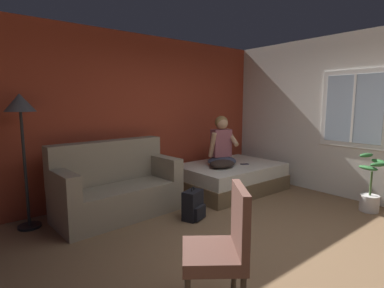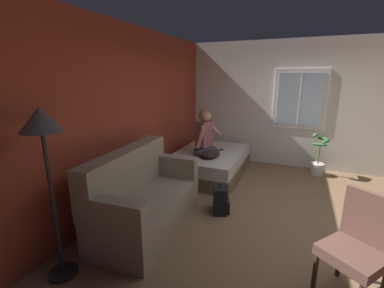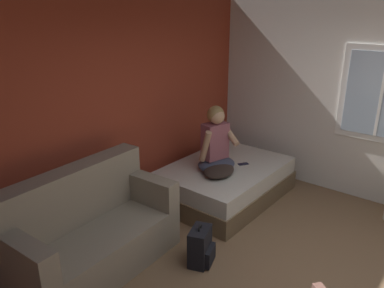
{
  "view_description": "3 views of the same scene",
  "coord_description": "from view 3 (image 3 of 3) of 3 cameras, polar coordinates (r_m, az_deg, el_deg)",
  "views": [
    {
      "loc": [
        -2.62,
        -1.73,
        1.6
      ],
      "look_at": [
        0.46,
        2.1,
        0.9
      ],
      "focal_mm": 28.0,
      "sensor_mm": 36.0,
      "label": 1
    },
    {
      "loc": [
        -3.47,
        0.36,
        1.95
      ],
      "look_at": [
        0.34,
        1.97,
        0.86
      ],
      "focal_mm": 24.0,
      "sensor_mm": 36.0,
      "label": 2
    },
    {
      "loc": [
        -2.75,
        -0.69,
        2.52
      ],
      "look_at": [
        0.29,
        1.79,
        1.1
      ],
      "focal_mm": 35.0,
      "sensor_mm": 36.0,
      "label": 3
    }
  ],
  "objects": [
    {
      "name": "wall_back_accent",
      "position": [
        4.62,
        -12.48,
        4.76
      ],
      "size": [
        9.85,
        0.16,
        2.7
      ],
      "primitive_type": "cube",
      "color": "#993823",
      "rests_on": "ground"
    },
    {
      "name": "bed",
      "position": [
        5.3,
        5.02,
        -5.68
      ],
      "size": [
        1.83,
        1.3,
        0.48
      ],
      "color": "brown",
      "rests_on": "ground"
    },
    {
      "name": "couch",
      "position": [
        4.01,
        -15.16,
        -12.88
      ],
      "size": [
        1.75,
        0.92,
        1.04
      ],
      "color": "gray",
      "rests_on": "ground"
    },
    {
      "name": "person_seated",
      "position": [
        4.94,
        3.66,
        -0.07
      ],
      "size": [
        0.61,
        0.56,
        0.88
      ],
      "color": "#383D51",
      "rests_on": "bed"
    },
    {
      "name": "backpack",
      "position": [
        4.02,
        1.35,
        -15.41
      ],
      "size": [
        0.34,
        0.31,
        0.46
      ],
      "color": "black",
      "rests_on": "ground"
    },
    {
      "name": "throw_pillow",
      "position": [
        4.87,
        4.14,
        -4.03
      ],
      "size": [
        0.52,
        0.41,
        0.14
      ],
      "primitive_type": "ellipsoid",
      "rotation": [
        0.0,
        0.0,
        0.11
      ],
      "color": "#2D231E",
      "rests_on": "bed"
    },
    {
      "name": "cell_phone",
      "position": [
        5.27,
        7.8,
        -3.03
      ],
      "size": [
        0.16,
        0.13,
        0.01
      ],
      "primitive_type": "cube",
      "rotation": [
        0.0,
        0.0,
        4.18
      ],
      "color": "black",
      "rests_on": "bed"
    }
  ]
}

